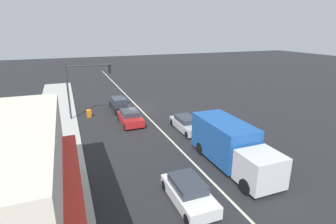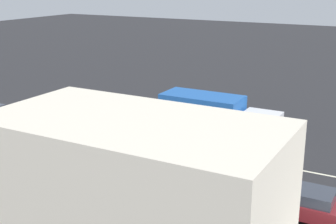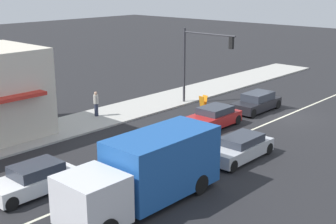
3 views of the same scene
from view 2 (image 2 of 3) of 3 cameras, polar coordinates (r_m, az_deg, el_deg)
name	(u,v)px [view 2 (image 2 of 3)]	position (r m, az deg, el deg)	size (l,w,h in m)	color
ground_plane	(236,158)	(27.34, 8.31, -5.56)	(160.00, 160.00, 0.00)	#232326
lane_marking_center	(12,115)	(37.22, -18.52, -0.34)	(0.16, 60.00, 0.01)	beige
building_corner_store	(135,188)	(17.12, -4.04, -9.24)	(6.37, 10.55, 5.19)	beige
delivery_truck	(215,118)	(29.60, 5.74, -0.76)	(2.44, 7.50, 2.87)	silver
sedan_silver	(125,116)	(33.02, -5.29, -0.51)	(1.72, 4.18, 1.24)	#B7BABF
hatchback_red	(42,125)	(31.94, -15.06, -1.55)	(1.86, 3.82, 1.30)	#AD1E1E
van_white	(228,162)	(25.08, 7.33, -6.03)	(1.76, 3.87, 1.31)	silver
sedan_maroon	(308,204)	(21.41, 16.67, -10.66)	(1.85, 4.48, 1.29)	maroon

